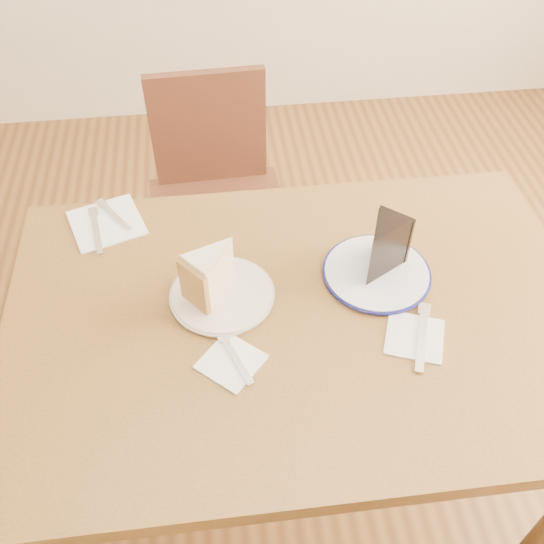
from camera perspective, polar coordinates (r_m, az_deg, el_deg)
The scene contains 14 objects.
ground at distance 1.88m, azimuth 1.80°, elevation -18.46°, with size 4.00×4.00×0.00m, color #472A13.
table at distance 1.32m, azimuth 2.46°, elevation -6.49°, with size 1.20×0.80×0.75m.
chair_far at distance 1.92m, azimuth -5.20°, elevation 6.58°, with size 0.43×0.43×0.84m.
plate_cream at distance 1.26m, azimuth -4.71°, elevation -2.15°, with size 0.21×0.21×0.01m, color silver.
plate_navy at distance 1.32m, azimuth 9.80°, elevation -0.09°, with size 0.22×0.22×0.01m, color white.
carrot_cake at distance 1.23m, azimuth -5.38°, elevation -0.02°, with size 0.07×0.11×0.10m, color #F5E9CA, non-canonical shape.
chocolate_cake at distance 1.28m, azimuth 10.21°, elevation 1.94°, with size 0.08×0.11×0.11m, color black, non-canonical shape.
napkin_cream at distance 1.16m, azimuth -3.86°, elevation -8.43°, with size 0.10×0.10×0.00m, color white.
napkin_navy at distance 1.23m, azimuth 13.27°, elevation -5.96°, with size 0.11×0.11×0.00m, color white.
napkin_spare at distance 1.47m, azimuth -15.31°, elevation 4.49°, with size 0.16×0.16×0.00m, color white.
fork_cream at distance 1.16m, azimuth -3.53°, elevation -7.97°, with size 0.01×0.14×0.00m, color silver.
knife_navy at distance 1.23m, azimuth 13.94°, elevation -5.94°, with size 0.02×0.17×0.00m, color silver.
fork_spare at distance 1.48m, azimuth -14.66°, elevation 5.20°, with size 0.01×0.14×0.00m, color silver.
knife_spare at distance 1.45m, azimuth -16.20°, elevation 3.75°, with size 0.01×0.16×0.00m, color silver.
Camera 1 is at (-0.15, -0.77, 1.70)m, focal length 40.00 mm.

